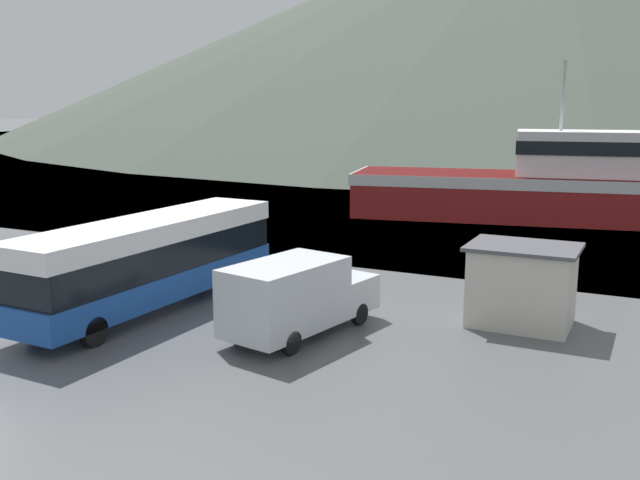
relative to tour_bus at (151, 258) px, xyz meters
name	(u,v)px	position (x,y,z in m)	size (l,w,h in m)	color
water_surface	(594,136)	(2.13, 128.59, -1.76)	(240.00, 240.00, 0.00)	#3D5160
hill_backdrop	(550,15)	(-9.88, 143.97, 22.75)	(222.62, 222.62, 49.03)	#424C42
tour_bus	(151,258)	(0.00, 0.00, 0.00)	(2.92, 11.20, 3.11)	#194799
delivery_van	(297,295)	(5.86, -0.40, -0.50)	(3.13, 5.85, 2.37)	silver
fishing_boat	(544,186)	(9.08, 25.05, 0.26)	(22.61, 9.71, 9.30)	maroon
storage_bin	(76,277)	(-3.28, -0.26, -1.00)	(1.53, 1.31, 1.49)	green
dock_kiosk	(522,285)	(11.80, 3.66, -0.45)	(3.39, 2.60, 2.60)	beige
small_boat	(575,209)	(10.67, 26.99, -1.30)	(6.07, 6.13, 0.93)	maroon
mooring_bollard	(513,284)	(10.90, 7.06, -1.32)	(0.41, 0.41, 0.82)	#4C4C51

